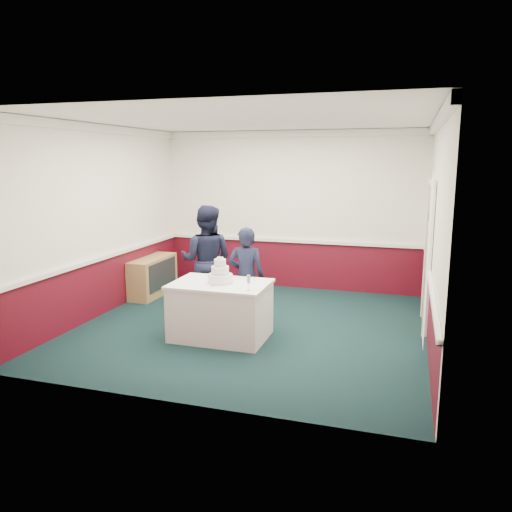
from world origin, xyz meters
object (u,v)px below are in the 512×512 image
(sideboard, at_px, (153,276))
(person_woman, at_px, (246,277))
(champagne_flute, at_px, (249,280))
(person_man, at_px, (206,261))
(cake_knife, at_px, (213,286))
(wedding_cake, at_px, (220,275))
(cake_table, at_px, (221,310))

(sideboard, xyz_separation_m, person_woman, (2.18, -1.14, 0.40))
(champagne_flute, height_order, person_man, person_man)
(cake_knife, bearing_deg, wedding_cake, 72.02)
(sideboard, xyz_separation_m, cake_table, (2.00, -1.74, 0.05))
(person_woman, bearing_deg, champagne_flute, 102.41)
(person_man, xyz_separation_m, person_woman, (0.78, -0.34, -0.13))
(cake_knife, xyz_separation_m, person_man, (-0.57, 1.15, 0.09))
(champagne_flute, height_order, person_woman, person_woman)
(person_man, relative_size, person_woman, 1.18)
(cake_table, relative_size, person_woman, 0.88)
(cake_knife, bearing_deg, sideboard, 126.02)
(person_woman, bearing_deg, person_man, -31.40)
(sideboard, xyz_separation_m, cake_knife, (1.97, -1.94, 0.44))
(wedding_cake, xyz_separation_m, cake_knife, (-0.03, -0.20, -0.11))
(cake_table, distance_m, wedding_cake, 0.50)
(sideboard, bearing_deg, person_woman, -27.53)
(champagne_flute, distance_m, person_man, 1.65)
(wedding_cake, bearing_deg, person_man, 122.39)
(cake_table, distance_m, cake_knife, 0.44)
(sideboard, distance_m, cake_table, 2.66)
(champagne_flute, bearing_deg, person_woman, 110.12)
(cake_table, bearing_deg, champagne_flute, -29.25)
(cake_table, bearing_deg, person_woman, 73.89)
(cake_knife, relative_size, person_man, 0.12)
(cake_knife, relative_size, person_woman, 0.15)
(cake_knife, distance_m, person_woman, 0.83)
(cake_table, distance_m, person_man, 1.22)
(cake_knife, bearing_deg, person_woman, 66.28)
(cake_table, height_order, cake_knife, cake_knife)
(sideboard, height_order, person_man, person_man)
(cake_table, bearing_deg, person_man, 122.39)
(wedding_cake, bearing_deg, champagne_flute, -29.25)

